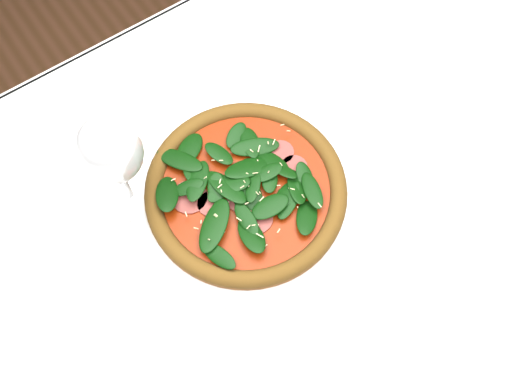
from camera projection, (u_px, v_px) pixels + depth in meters
ground at (264, 324)px, 1.48m from camera, size 6.00×6.00×0.00m
dining_table at (269, 238)px, 0.89m from camera, size 1.21×0.81×0.75m
plate at (246, 194)px, 0.81m from camera, size 0.33×0.33×0.01m
pizza at (246, 189)px, 0.79m from camera, size 0.33×0.33×0.04m
wine_glass at (111, 152)px, 0.69m from camera, size 0.08×0.08×0.19m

